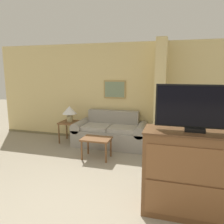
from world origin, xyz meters
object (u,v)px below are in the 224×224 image
coffee_table (96,141)px  tv_dresser (191,174)px  backpack (201,130)px  bed (210,152)px  couch (110,133)px  table_lamp (69,111)px  tv (196,108)px

coffee_table → tv_dresser: tv_dresser is taller
tv_dresser → backpack: size_ratio=2.81×
bed → backpack: 0.62m
coffee_table → backpack: backpack is taller
couch → tv_dresser: 2.98m
table_lamp → backpack: 3.27m
tv → bed: size_ratio=0.45×
coffee_table → tv_dresser: (1.83, -1.45, 0.18)m
coffee_table → tv_dresser: size_ratio=0.50×
couch → tv: tv is taller
coffee_table → tv: 2.55m
bed → backpack: (-0.22, -0.27, 0.51)m
couch → tv_dresser: size_ratio=1.49×
tv_dresser → tv: size_ratio=1.28×
couch → tv: (1.78, -2.38, 1.11)m
tv → coffee_table: bearing=141.5°
couch → tv_dresser: tv_dresser is taller
tv → backpack: size_ratio=2.20×
coffee_table → table_lamp: table_lamp is taller
tv_dresser → tv: bearing=90.0°
couch → tv: 3.17m
coffee_table → bed: (2.30, 0.24, -0.10)m
couch → coffee_table: size_ratio=2.98×
coffee_table → table_lamp: (-1.06, 0.87, 0.46)m
coffee_table → tv: bearing=-38.5°
backpack → bed: bearing=51.9°
table_lamp → tv: (2.89, -2.33, 0.58)m
couch → table_lamp: (-1.11, -0.05, 0.53)m
couch → backpack: (2.04, -0.96, 0.48)m
tv_dresser → bed: size_ratio=0.58×
tv_dresser → backpack: tv_dresser is taller
table_lamp → couch: bearing=2.7°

